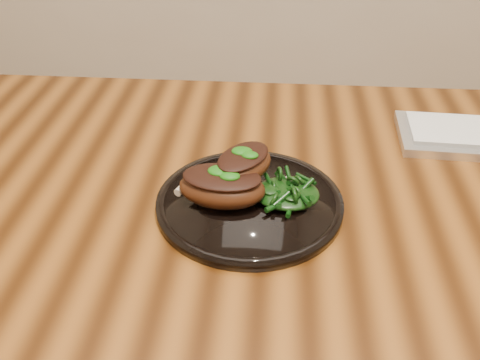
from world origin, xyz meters
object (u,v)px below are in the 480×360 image
object	(u,v)px
desk	(377,251)
greens_heap	(287,190)
plate	(250,203)
lamb_chop_front	(221,186)

from	to	relation	value
desk	greens_heap	bearing A→B (deg)	-174.88
plate	lamb_chop_front	xyz separation A→B (m)	(-0.04, -0.01, 0.03)
desk	plate	distance (m)	0.21
lamb_chop_front	greens_heap	bearing A→B (deg)	8.69
lamb_chop_front	greens_heap	size ratio (longest dim) A/B	1.44
plate	greens_heap	bearing A→B (deg)	5.19
plate	desk	bearing A→B (deg)	5.14
lamb_chop_front	greens_heap	xyz separation A→B (m)	(0.09, 0.01, -0.01)
desk	lamb_chop_front	distance (m)	0.26
plate	lamb_chop_front	size ratio (longest dim) A/B	2.00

